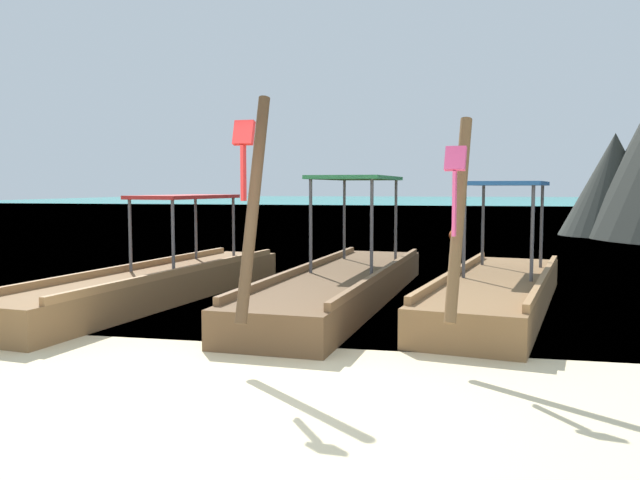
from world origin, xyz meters
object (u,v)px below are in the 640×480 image
object	(u,v)px
longtail_boat_red_ribbon	(344,282)
mooring_buoy_near	(456,235)
longtail_boat_pink_ribbon	(498,289)
longtail_boat_orange_ribbon	(158,282)

from	to	relation	value
longtail_boat_red_ribbon	mooring_buoy_near	bearing A→B (deg)	81.73
longtail_boat_red_ribbon	longtail_boat_pink_ribbon	world-z (taller)	longtail_boat_red_ribbon
longtail_boat_red_ribbon	mooring_buoy_near	distance (m)	11.63
longtail_boat_orange_ribbon	mooring_buoy_near	bearing A→B (deg)	69.50
longtail_boat_red_ribbon	mooring_buoy_near	world-z (taller)	longtail_boat_red_ribbon
longtail_boat_red_ribbon	longtail_boat_orange_ribbon	bearing A→B (deg)	-168.67
longtail_boat_orange_ribbon	mooring_buoy_near	world-z (taller)	longtail_boat_orange_ribbon
longtail_boat_orange_ribbon	longtail_boat_red_ribbon	world-z (taller)	longtail_boat_red_ribbon
longtail_boat_pink_ribbon	mooring_buoy_near	distance (m)	11.74
longtail_boat_red_ribbon	mooring_buoy_near	size ratio (longest dim) A/B	16.68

